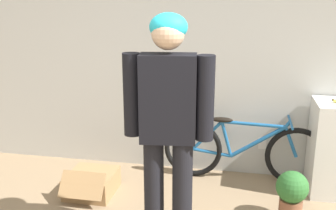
# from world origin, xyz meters

# --- Properties ---
(wall_back) EXTENTS (8.00, 0.07, 2.60)m
(wall_back) POSITION_xyz_m (0.00, 2.52, 1.30)
(wall_back) COLOR silver
(wall_back) RESTS_ON ground_plane
(person) EXTENTS (0.65, 0.26, 1.75)m
(person) POSITION_xyz_m (-0.19, 1.11, 1.03)
(person) COLOR black
(person) RESTS_ON ground_plane
(bicycle) EXTENTS (1.65, 0.46, 0.68)m
(bicycle) POSITION_xyz_m (0.35, 2.30, 0.33)
(bicycle) COLOR black
(bicycle) RESTS_ON ground_plane
(cardboard_box) EXTENTS (0.44, 0.55, 0.30)m
(cardboard_box) POSITION_xyz_m (-1.07, 1.74, 0.10)
(cardboard_box) COLOR #A87F51
(cardboard_box) RESTS_ON ground_plane
(potted_plant) EXTENTS (0.27, 0.27, 0.45)m
(potted_plant) POSITION_xyz_m (0.77, 1.62, 0.25)
(potted_plant) COLOR brown
(potted_plant) RESTS_ON ground_plane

